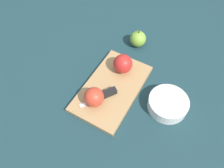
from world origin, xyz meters
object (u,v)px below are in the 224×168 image
(apple_half_left, at_px, (123,64))
(apple_whole, at_px, (138,39))
(apple_half_right, at_px, (94,97))
(knife, at_px, (106,94))
(bowl, at_px, (168,103))

(apple_half_left, xyz_separation_m, apple_whole, (-0.18, -0.05, -0.02))
(apple_half_right, xyz_separation_m, apple_whole, (-0.37, -0.06, -0.02))
(knife, distance_m, bowl, 0.24)
(apple_half_right, relative_size, apple_whole, 0.87)
(knife, bearing_deg, apple_half_left, -143.98)
(bowl, bearing_deg, apple_whole, -125.57)
(apple_half_right, height_order, knife, apple_half_right)
(apple_half_right, relative_size, bowl, 0.50)
(apple_half_right, bearing_deg, bowl, 68.69)
(knife, bearing_deg, apple_half_right, 8.99)
(apple_whole, bearing_deg, apple_half_right, 9.51)
(apple_half_right, bearing_deg, apple_half_left, 125.70)
(apple_half_left, height_order, apple_half_right, apple_half_left)
(apple_whole, bearing_deg, bowl, 54.43)
(knife, xyz_separation_m, bowl, (-0.12, 0.21, -0.00))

